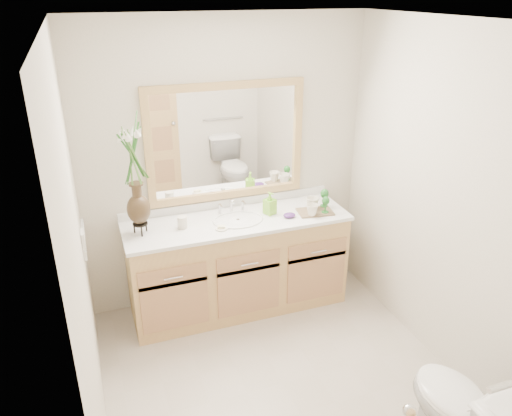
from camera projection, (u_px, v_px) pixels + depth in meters
name	position (u px, v px, depth m)	size (l,w,h in m)	color
floor	(283.00, 383.00, 3.52)	(2.60, 2.60, 0.00)	#BCAFA1
ceiling	(293.00, 21.00, 2.54)	(2.40, 2.60, 0.02)	white
wall_back	(226.00, 165.00, 4.15)	(2.40, 0.02, 2.40)	silver
wall_front	(420.00, 375.00, 1.91)	(2.40, 0.02, 2.40)	silver
wall_left	(80.00, 266.00, 2.66)	(0.02, 2.60, 2.40)	silver
wall_right	(449.00, 205.00, 3.40)	(0.02, 2.60, 2.40)	silver
vanity	(238.00, 265.00, 4.23)	(1.80, 0.55, 0.80)	tan
counter	(237.00, 221.00, 4.06)	(1.84, 0.57, 0.03)	white
sink	(238.00, 226.00, 4.06)	(0.38, 0.34, 0.23)	white
mirror	(226.00, 142.00, 4.05)	(1.32, 0.04, 0.97)	white
switch_plate	(83.00, 239.00, 3.41)	(0.02, 0.12, 0.12)	white
toilet	(463.00, 415.00, 2.79)	(0.42, 0.75, 0.74)	white
flower_vase	(134.00, 161.00, 3.59)	(0.21, 0.21, 0.86)	black
tumbler	(182.00, 222.00, 3.89)	(0.08, 0.08, 0.10)	beige
soap_dish	(221.00, 228.00, 3.88)	(0.09, 0.09, 0.03)	beige
soap_bottle	(270.00, 204.00, 4.12)	(0.08, 0.08, 0.17)	#7CCC30
purple_dish	(289.00, 215.00, 4.08)	(0.10, 0.08, 0.04)	#4B246C
tray	(315.00, 212.00, 4.17)	(0.29, 0.19, 0.01)	brown
mug_left	(312.00, 209.00, 4.08)	(0.10, 0.09, 0.10)	beige
mug_right	(312.00, 203.00, 4.19)	(0.11, 0.10, 0.11)	beige
goblet_front	(326.00, 202.00, 4.11)	(0.06, 0.06, 0.14)	#246E27
goblet_back	(324.00, 195.00, 4.22)	(0.07, 0.07, 0.16)	#246E27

